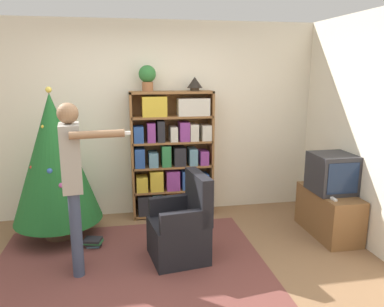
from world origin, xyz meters
TOP-DOWN VIEW (x-y plane):
  - ground_plane at (0.00, 0.00)m, footprint 14.00×14.00m
  - wall_back at (0.00, 1.88)m, footprint 8.00×0.10m
  - area_rug at (-0.23, 0.38)m, footprint 2.77×2.00m
  - bookshelf at (0.38, 1.66)m, footprint 1.09×0.29m
  - tv_stand at (2.16, 0.69)m, footprint 0.42×0.91m
  - television at (2.16, 0.69)m, footprint 0.46×0.48m
  - game_remote at (2.03, 0.42)m, footprint 0.04×0.12m
  - christmas_tree at (-1.05, 1.22)m, footprint 1.02×1.02m
  - armchair at (0.32, 0.43)m, footprint 0.64×0.63m
  - standing_person at (-0.73, 0.35)m, footprint 0.66×0.47m
  - potted_plant at (0.08, 1.67)m, footprint 0.22×0.22m
  - table_lamp at (0.69, 1.67)m, footprint 0.20×0.20m
  - book_pile_near_tree at (-0.64, 0.85)m, footprint 0.23×0.20m

SIDE VIEW (x-z plane):
  - ground_plane at x=0.00m, z-range 0.00..0.00m
  - area_rug at x=-0.23m, z-range 0.00..0.01m
  - book_pile_near_tree at x=-0.64m, z-range 0.01..0.11m
  - tv_stand at x=2.16m, z-range 0.00..0.54m
  - armchair at x=0.32m, z-range -0.14..0.78m
  - game_remote at x=2.03m, z-range 0.54..0.57m
  - television at x=2.16m, z-range 0.54..1.00m
  - bookshelf at x=0.38m, z-range -0.03..1.66m
  - christmas_tree at x=-1.05m, z-range 0.07..1.86m
  - standing_person at x=-0.73m, z-range 0.16..1.84m
  - wall_back at x=0.00m, z-range 0.00..2.60m
  - table_lamp at x=0.69m, z-range 1.71..1.89m
  - potted_plant at x=0.08m, z-range 1.72..2.05m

